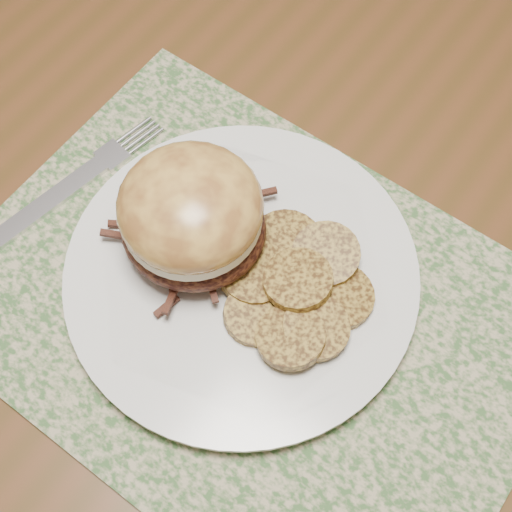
{
  "coord_description": "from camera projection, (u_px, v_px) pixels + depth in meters",
  "views": [
    {
      "loc": [
        0.42,
        -0.31,
        1.27
      ],
      "look_at": [
        0.28,
        -0.12,
        0.79
      ],
      "focal_mm": 50.0,
      "sensor_mm": 36.0,
      "label": 1
    }
  ],
  "objects": [
    {
      "name": "ground",
      "position": [
        175.0,
        320.0,
        1.36
      ],
      "size": [
        3.5,
        3.5,
        0.0
      ],
      "primitive_type": "plane",
      "color": "brown",
      "rests_on": "ground"
    },
    {
      "name": "dining_table",
      "position": [
        110.0,
        89.0,
        0.76
      ],
      "size": [
        1.5,
        0.9,
        0.75
      ],
      "color": "#573219",
      "rests_on": "ground"
    },
    {
      "name": "placemat",
      "position": [
        252.0,
        310.0,
        0.55
      ],
      "size": [
        0.45,
        0.33,
        0.0
      ],
      "primitive_type": "cube",
      "color": "#3D6132",
      "rests_on": "dining_table"
    },
    {
      "name": "dinner_plate",
      "position": [
        242.0,
        275.0,
        0.56
      ],
      "size": [
        0.26,
        0.26,
        0.02
      ],
      "primitive_type": "cylinder",
      "color": "silver",
      "rests_on": "placemat"
    },
    {
      "name": "pork_sandwich",
      "position": [
        192.0,
        216.0,
        0.52
      ],
      "size": [
        0.14,
        0.14,
        0.08
      ],
      "rotation": [
        0.0,
        0.0,
        0.38
      ],
      "color": "black",
      "rests_on": "dinner_plate"
    },
    {
      "name": "roasted_potatoes",
      "position": [
        295.0,
        286.0,
        0.54
      ],
      "size": [
        0.13,
        0.14,
        0.03
      ],
      "color": "olive",
      "rests_on": "dinner_plate"
    },
    {
      "name": "fork",
      "position": [
        64.0,
        191.0,
        0.6
      ],
      "size": [
        0.05,
        0.21,
        0.0
      ],
      "rotation": [
        0.0,
        0.0,
        -0.18
      ],
      "color": "silver",
      "rests_on": "placemat"
    }
  ]
}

